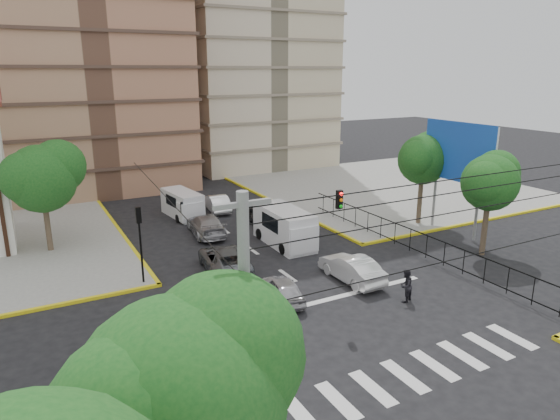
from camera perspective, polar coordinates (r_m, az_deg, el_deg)
ground at (r=25.92m, az=6.37°, el=-11.30°), size 160.00×160.00×0.00m
sidewalk_ne at (r=52.53m, az=12.04°, el=2.55°), size 26.00×26.00×0.15m
crosswalk_stripes at (r=21.95m, az=15.68°, el=-17.26°), size 12.00×2.40×0.01m
stop_line at (r=26.81m, az=4.90°, el=-10.29°), size 13.00×0.40×0.01m
park_fence at (r=34.40m, az=14.55°, el=-4.75°), size 0.10×22.50×1.66m
billboard at (r=37.74m, az=19.78°, el=6.06°), size 0.36×6.20×8.10m
tree_sw_near at (r=11.26m, az=-11.10°, el=-19.71°), size 5.63×4.60×7.57m
tree_park_a at (r=34.35m, az=22.97°, el=3.18°), size 4.41×3.60×6.83m
tree_park_c at (r=39.64m, az=16.12°, el=5.82°), size 4.65×3.80×7.25m
tree_tudor at (r=35.51m, az=-25.49°, el=3.61°), size 5.39×4.40×7.43m
traffic_light_nw at (r=28.57m, az=-15.75°, el=-2.46°), size 0.28×0.22×4.40m
traffic_light_hanging at (r=22.26m, az=9.79°, el=0.29°), size 18.00×9.12×0.92m
utility_pole_sw at (r=12.84m, az=-3.92°, el=-17.22°), size 1.40×0.28×9.00m
van_right_lane at (r=34.31m, az=0.72°, el=-2.10°), size 2.34×5.65×2.53m
van_left_lane at (r=41.70m, az=-10.99°, el=0.56°), size 2.40×4.92×2.13m
car_silver_front_left at (r=26.51m, az=0.29°, el=-9.01°), size 2.14×4.00×1.29m
car_white_front_right at (r=29.09m, az=8.16°, el=-6.61°), size 1.68×4.65×1.52m
car_grey_mid_left at (r=30.27m, az=-6.37°, el=-5.65°), size 3.35×5.76×1.51m
car_silver_rear_left at (r=37.07m, az=-8.44°, el=-1.68°), size 2.74×5.45×1.52m
car_darkgrey_mid_right at (r=39.71m, az=-2.63°, el=-0.49°), size 1.73×3.92×1.31m
car_white_rear_right at (r=43.19m, az=-7.23°, el=0.84°), size 2.13×4.59×1.46m
pedestrian_crosswalk at (r=27.10m, az=14.16°, el=-8.38°), size 1.06×0.95×1.78m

